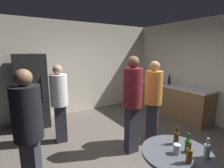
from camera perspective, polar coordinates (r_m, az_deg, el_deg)
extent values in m
cube|color=#5B544C|center=(3.47, 5.64, -22.62)|extent=(5.20, 5.20, 0.10)
cube|color=silver|center=(5.24, -11.86, 5.18)|extent=(5.32, 0.06, 2.70)
cube|color=silver|center=(4.99, 30.82, 3.55)|extent=(0.06, 5.20, 2.70)
cube|color=black|center=(4.60, -25.48, -2.18)|extent=(0.70, 0.65, 1.80)
cube|color=#262628|center=(4.27, -22.25, -1.62)|extent=(0.03, 0.03, 0.60)
cube|color=olive|center=(5.33, 19.74, -5.23)|extent=(0.60, 2.16, 0.86)
cube|color=silver|center=(5.23, 20.06, -0.49)|extent=(0.64, 2.20, 0.04)
cylinder|color=#B2B2B7|center=(5.45, 16.16, 1.17)|extent=(0.17, 0.17, 0.14)
sphere|color=black|center=(5.44, 16.21, 2.08)|extent=(0.04, 0.04, 0.04)
cone|color=#B2B2B7|center=(5.53, 16.97, 1.41)|extent=(0.09, 0.04, 0.06)
cylinder|color=#3F141E|center=(5.25, 18.64, 1.10)|extent=(0.08, 0.08, 0.22)
cylinder|color=#3F141E|center=(5.23, 18.75, 2.77)|extent=(0.03, 0.03, 0.09)
cylinder|color=#4C515B|center=(2.23, 20.90, -20.86)|extent=(0.80, 0.80, 0.03)
cylinder|color=#8C5919|center=(2.05, 24.47, -21.20)|extent=(0.06, 0.06, 0.15)
cylinder|color=#8C5919|center=(1.99, 24.75, -18.39)|extent=(0.02, 0.02, 0.08)
cylinder|color=#593314|center=(2.34, 20.77, -16.68)|extent=(0.06, 0.06, 0.15)
cylinder|color=#593314|center=(2.29, 20.97, -14.13)|extent=(0.02, 0.02, 0.08)
cylinder|color=#26662D|center=(2.22, 24.06, -18.45)|extent=(0.06, 0.06, 0.15)
cylinder|color=#26662D|center=(2.17, 24.31, -15.80)|extent=(0.02, 0.02, 0.08)
cylinder|color=silver|center=(2.21, 29.22, -19.13)|extent=(0.06, 0.06, 0.15)
cylinder|color=silver|center=(2.16, 29.52, -16.47)|extent=(0.02, 0.02, 0.08)
cylinder|color=white|center=(2.16, 20.95, -19.69)|extent=(0.08, 0.08, 0.11)
cube|color=#2D2D38|center=(3.28, 6.64, -14.89)|extent=(0.23, 0.18, 0.88)
cylinder|color=maroon|center=(3.01, 6.97, -1.30)|extent=(0.36, 0.36, 0.70)
sphere|color=brown|center=(2.95, 7.18, 7.32)|extent=(0.21, 0.21, 0.21)
cube|color=#2D2D38|center=(3.68, 13.28, -12.55)|extent=(0.27, 0.28, 0.83)
cylinder|color=orange|center=(3.45, 13.82, -1.19)|extent=(0.48, 0.48, 0.66)
sphere|color=tan|center=(3.39, 14.16, 5.87)|extent=(0.20, 0.20, 0.20)
cube|color=#2D2D38|center=(3.75, -16.80, -12.57)|extent=(0.24, 0.20, 0.79)
cylinder|color=white|center=(3.53, -17.45, -1.97)|extent=(0.39, 0.39, 0.63)
sphere|color=tan|center=(3.46, -17.84, 4.60)|extent=(0.19, 0.19, 0.19)
cube|color=#2D2D38|center=(2.60, -25.12, -24.26)|extent=(0.25, 0.27, 0.82)
cylinder|color=black|center=(2.27, -26.67, -8.70)|extent=(0.46, 0.46, 0.65)
sphere|color=#8C6647|center=(2.17, -27.65, 1.94)|extent=(0.20, 0.20, 0.20)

